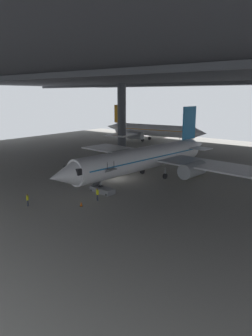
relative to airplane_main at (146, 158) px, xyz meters
name	(u,v)px	position (x,y,z in m)	size (l,w,h in m)	color
ground_plane	(116,178)	(-3.80, -2.91, -3.38)	(110.00, 110.00, 0.00)	gray
hangar_structure	(164,76)	(-3.90, 10.87, 13.07)	(121.00, 99.00, 17.09)	#4C4F54
airplane_main	(146,158)	(0.00, 0.00, 0.00)	(34.06, 35.18, 11.07)	white
boarding_stairs	(103,187)	(-0.28, -9.78, -2.65)	(4.22, 1.81, 4.58)	slate
crew_worker_near_nose	(28,199)	(-3.59, -19.48, -2.50)	(0.42, 0.41, 1.56)	#232838
crew_worker_by_stairs	(97,194)	(1.62, -12.79, -2.41)	(0.52, 0.34, 1.69)	#232838
airplane_distant	(152,130)	(-22.87, 35.20, -0.18)	(31.63, 30.77, 10.12)	white
traffic_cone_orange	(81,204)	(1.45, -15.45, -3.08)	(0.36, 0.36, 0.60)	black
baggage_tug	(194,172)	(4.87, 7.25, -2.85)	(1.32, 2.22, 0.90)	yellow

